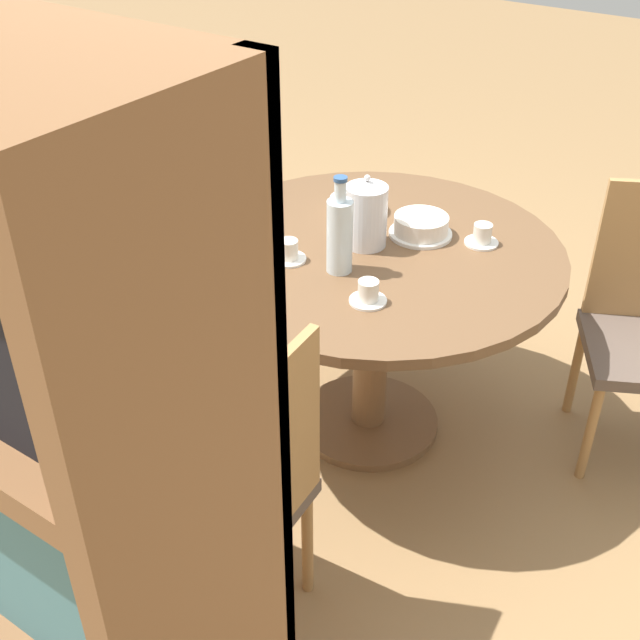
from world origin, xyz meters
The scene contains 12 objects.
ground_plane centered at (0.00, 0.00, 0.00)m, with size 14.00×14.00×0.00m, color #937047.
dining_table centered at (0.00, 0.00, 0.61)m, with size 1.24×1.24×0.76m.
chair_a centered at (0.83, -0.44, 0.49)m, with size 0.58×0.58×0.96m.
chair_b centered at (-0.15, 0.93, 0.49)m, with size 0.45×0.45×0.96m.
coffee_pot centered at (0.04, 0.00, 0.87)m, with size 0.14×0.14×0.25m.
water_bottle centered at (0.02, 0.19, 0.89)m, with size 0.08×0.08×0.31m.
cake_main centered at (-0.08, -0.16, 0.79)m, with size 0.21×0.21×0.07m.
cup_a centered at (-0.15, 0.30, 0.79)m, with size 0.11×0.11×0.07m.
cup_b centered at (-0.27, -0.22, 0.79)m, with size 0.11×0.11×0.07m.
cup_c centered at (0.40, 0.24, 0.79)m, with size 0.11×0.11×0.07m.
cup_d centered at (0.19, 0.23, 0.79)m, with size 0.11×0.11×0.07m.
plate_stack centered at (0.20, -0.19, 0.78)m, with size 0.19×0.19×0.05m.
Camera 1 is at (-1.15, 2.01, 2.02)m, focal length 45.00 mm.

